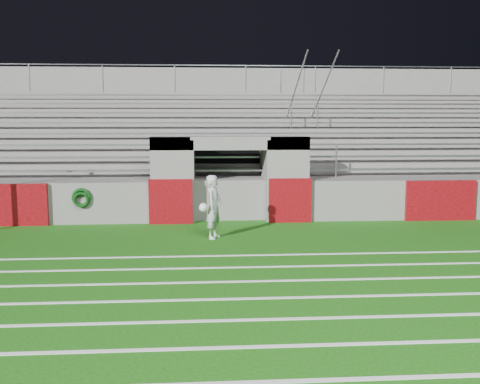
{
  "coord_description": "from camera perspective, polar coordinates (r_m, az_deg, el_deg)",
  "views": [
    {
      "loc": [
        -0.8,
        -12.95,
        3.09
      ],
      "look_at": [
        0.2,
        1.8,
        1.1
      ],
      "focal_mm": 40.0,
      "sensor_mm": 36.0,
      "label": 1
    }
  ],
  "objects": [
    {
      "name": "hose_coil",
      "position": [
        16.45,
        -16.57,
        -0.65
      ],
      "size": [
        0.57,
        0.15,
        0.59
      ],
      "color": "#0C3D11",
      "rests_on": "ground"
    },
    {
      "name": "stadium_structure",
      "position": [
        20.99,
        -1.68,
        3.3
      ],
      "size": [
        26.0,
        8.48,
        5.42
      ],
      "color": "slate",
      "rests_on": "ground"
    },
    {
      "name": "goalkeeper_with_ball",
      "position": [
        14.02,
        -2.82,
        -1.59
      ],
      "size": [
        0.69,
        0.71,
        1.67
      ],
      "color": "silver",
      "rests_on": "ground"
    },
    {
      "name": "field_markings",
      "position": [
        8.56,
        1.78,
        -13.46
      ],
      "size": [
        28.0,
        8.09,
        0.01
      ],
      "color": "white",
      "rests_on": "ground"
    },
    {
      "name": "ground",
      "position": [
        13.33,
        -0.34,
        -5.73
      ],
      "size": [
        90.0,
        90.0,
        0.0
      ],
      "primitive_type": "plane",
      "color": "#16550E",
      "rests_on": "ground"
    }
  ]
}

